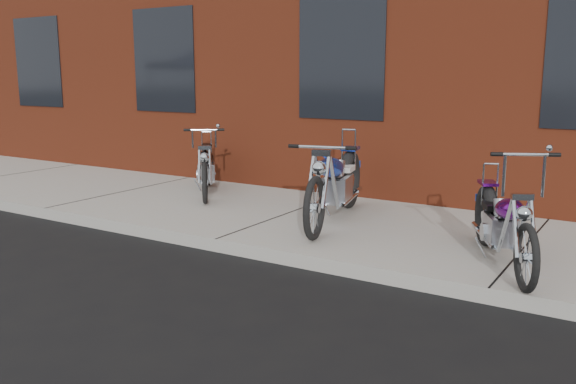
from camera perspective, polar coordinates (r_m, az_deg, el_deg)
The scene contains 5 objects.
ground at distance 6.92m, azimuth -6.78°, elevation -5.60°, with size 120.00×120.00×0.00m, color black.
sidewalk at distance 8.08m, azimuth -0.12°, elevation -2.54°, with size 22.00×3.00×0.15m, color #A5A5A5.
chopper_purple at distance 6.22m, azimuth 19.46°, elevation -3.07°, with size 1.03×1.88×1.16m.
chopper_blue at distance 7.59m, azimuth 4.47°, elevation 0.60°, with size 0.81×2.46×1.09m.
chopper_third at distance 9.45m, azimuth -7.65°, elevation 2.11°, with size 1.34×1.69×1.05m.
Camera 1 is at (4.18, -5.15, 1.97)m, focal length 38.00 mm.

